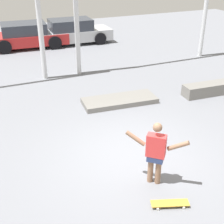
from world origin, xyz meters
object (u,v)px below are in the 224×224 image
at_px(manual_pad, 120,101).
at_px(parked_car_red, 27,36).
at_px(parked_car_silver, 73,32).
at_px(grind_box, 218,88).
at_px(skateboarder, 156,151).
at_px(skateboard, 170,203).

xyz_separation_m(manual_pad, parked_car_red, (-1.55, 8.52, 0.56)).
xyz_separation_m(parked_car_red, parked_car_silver, (2.55, -0.17, 0.01)).
distance_m(parked_car_red, parked_car_silver, 2.55).
relative_size(grind_box, manual_pad, 1.10).
relative_size(skateboarder, grind_box, 0.54).
xyz_separation_m(skateboarder, skateboard, (-0.08, -0.78, -0.76)).
xyz_separation_m(skateboard, grind_box, (4.82, 4.18, 0.15)).
relative_size(manual_pad, parked_car_red, 0.59).
bearing_deg(manual_pad, grind_box, -10.50).
bearing_deg(skateboard, parked_car_silver, 101.12).
distance_m(grind_box, manual_pad, 3.73).
bearing_deg(grind_box, skateboard, -139.07).
bearing_deg(skateboard, grind_box, 61.30).
bearing_deg(skateboarder, skateboard, -53.36).
bearing_deg(grind_box, manual_pad, 169.50).
bearing_deg(parked_car_silver, skateboarder, -96.91).
bearing_deg(manual_pad, skateboarder, -104.76).
xyz_separation_m(skateboarder, manual_pad, (1.07, 4.08, -0.74)).
bearing_deg(parked_car_silver, manual_pad, -94.25).
relative_size(grind_box, parked_car_red, 0.65).
distance_m(skateboarder, skateboard, 1.09).
distance_m(skateboarder, manual_pad, 4.28).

